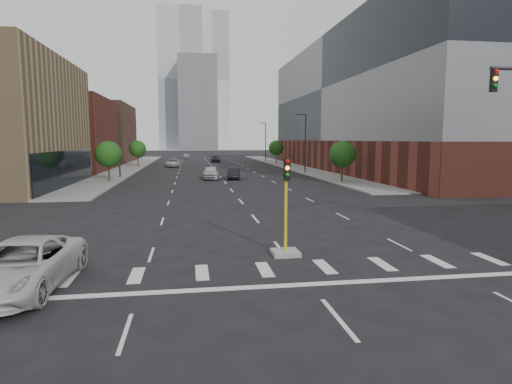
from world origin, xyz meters
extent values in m
plane|color=black|center=(0.00, 0.00, 0.00)|extent=(400.00, 400.00, 0.00)
cube|color=gray|center=(-15.00, 74.00, 0.07)|extent=(5.00, 92.00, 0.15)
cube|color=gray|center=(15.00, 74.00, 0.07)|extent=(5.00, 92.00, 0.15)
cube|color=brown|center=(-27.50, 66.00, 6.00)|extent=(20.00, 22.00, 12.00)
cube|color=brown|center=(-27.50, 92.00, 6.50)|extent=(20.00, 24.00, 13.00)
cube|color=brown|center=(29.50, 60.00, 2.50)|extent=(24.00, 70.00, 5.00)
cube|color=slate|center=(29.50, 60.00, 13.50)|extent=(24.00, 70.00, 17.00)
cube|color=#B2B7BC|center=(-8.00, 220.00, 35.00)|extent=(22.00, 22.00, 70.00)
cube|color=#B2B7BC|center=(10.00, 260.00, 40.00)|extent=(20.00, 20.00, 80.00)
cube|color=slate|center=(0.00, 200.00, 22.00)|extent=(18.00, 18.00, 44.00)
cube|color=#999993|center=(0.00, 9.00, 0.10)|extent=(1.20, 1.20, 0.20)
cylinder|color=gold|center=(0.00, 9.00, 1.80)|extent=(0.14, 0.14, 3.20)
cube|color=black|center=(0.00, 8.82, 3.90)|extent=(0.28, 0.18, 1.00)
sphere|color=red|center=(0.00, 8.72, 4.25)|extent=(0.18, 0.18, 0.18)
sphere|color=orange|center=(0.00, 8.72, 3.95)|extent=(0.18, 0.18, 0.18)
sphere|color=#0C7F19|center=(0.00, 8.72, 3.65)|extent=(0.18, 0.18, 0.18)
cube|color=black|center=(8.70, 7.50, 7.70)|extent=(0.28, 0.18, 1.00)
sphere|color=red|center=(8.70, 7.38, 8.05)|extent=(0.18, 0.18, 0.18)
sphere|color=orange|center=(8.70, 7.38, 7.75)|extent=(0.18, 0.18, 0.18)
sphere|color=#0C7F19|center=(8.70, 7.38, 7.45)|extent=(0.18, 0.18, 0.18)
cylinder|color=#2D2D30|center=(13.50, 55.00, 4.50)|extent=(0.20, 0.20, 9.00)
cube|color=#2D2D30|center=(12.70, 55.00, 9.00)|extent=(1.40, 0.22, 0.15)
cylinder|color=#2D2D30|center=(13.50, 90.00, 4.50)|extent=(0.20, 0.20, 9.00)
cube|color=#2D2D30|center=(12.70, 90.00, 9.00)|extent=(1.40, 0.22, 0.15)
cylinder|color=#2D2D30|center=(-13.50, 50.00, 4.50)|extent=(0.20, 0.20, 9.00)
cube|color=#2D2D30|center=(-12.70, 50.00, 9.00)|extent=(1.40, 0.22, 0.15)
cylinder|color=#382619|center=(-14.00, 45.00, 1.02)|extent=(0.20, 0.20, 1.75)
sphere|color=#214B14|center=(-14.00, 45.00, 3.40)|extent=(3.20, 3.20, 3.20)
cylinder|color=#382619|center=(-14.00, 75.00, 1.02)|extent=(0.20, 0.20, 1.75)
sphere|color=#214B14|center=(-14.00, 75.00, 3.40)|extent=(3.20, 3.20, 3.20)
cylinder|color=#382619|center=(14.00, 40.00, 1.02)|extent=(0.20, 0.20, 1.75)
sphere|color=#214B14|center=(14.00, 40.00, 3.40)|extent=(3.20, 3.20, 3.20)
cylinder|color=#382619|center=(14.00, 80.00, 1.02)|extent=(0.20, 0.20, 1.75)
sphere|color=#214B14|center=(14.00, 80.00, 3.40)|extent=(3.20, 3.20, 3.20)
imported|color=silver|center=(-1.50, 46.85, 0.86)|extent=(2.21, 5.10, 1.72)
imported|color=black|center=(1.50, 46.46, 0.72)|extent=(2.10, 4.55, 1.44)
imported|color=#B5B5B5|center=(-7.35, 73.33, 0.77)|extent=(2.80, 5.66, 1.54)
imported|color=black|center=(1.65, 89.33, 0.72)|extent=(2.15, 5.04, 1.45)
imported|color=#B9B8BE|center=(-5.10, 107.07, 0.71)|extent=(1.96, 4.27, 1.42)
imported|color=silver|center=(-10.00, 6.00, 0.86)|extent=(3.30, 6.37, 1.72)
camera|label=1|loc=(-4.19, -9.39, 5.18)|focal=30.00mm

